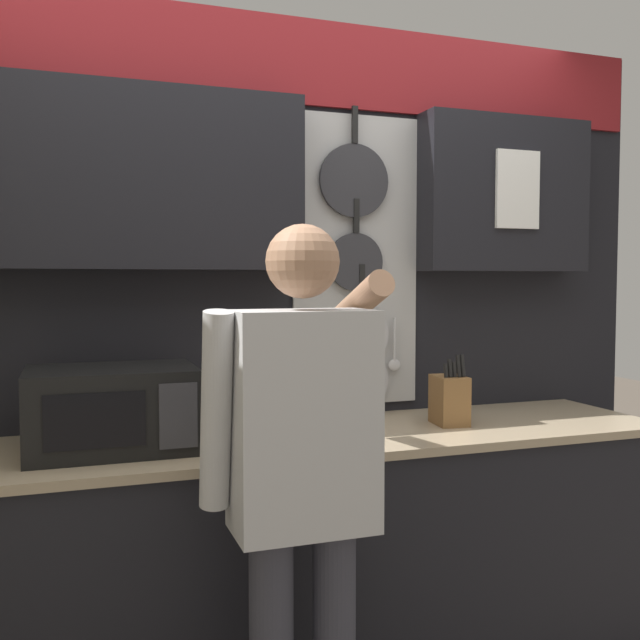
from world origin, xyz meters
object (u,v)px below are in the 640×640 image
at_px(person, 302,468).
at_px(utensil_crock, 232,416).
at_px(knife_block, 449,399).
at_px(microwave, 112,409).

bearing_deg(person, utensil_crock, 97.89).
bearing_deg(knife_block, microwave, -179.97).
relative_size(knife_block, utensil_crock, 0.74).
relative_size(microwave, person, 0.32).
bearing_deg(microwave, person, -49.17).
relative_size(utensil_crock, person, 0.22).
xyz_separation_m(microwave, utensil_crock, (0.39, 0.00, -0.05)).
bearing_deg(utensil_crock, knife_block, -0.07).
distance_m(utensil_crock, person, 0.54).
height_order(microwave, person, person).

